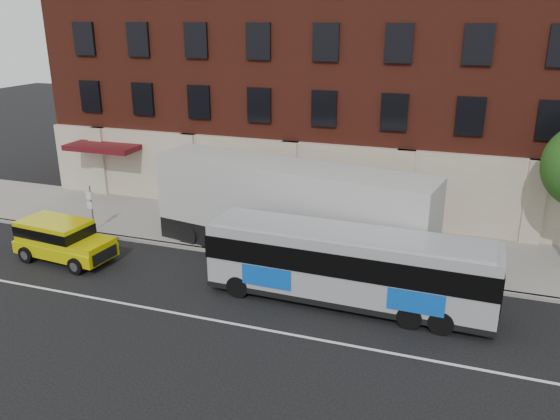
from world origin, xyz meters
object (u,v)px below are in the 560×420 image
(sign_pole, at_px, (91,207))
(shipping_container, at_px, (290,212))
(city_bus, at_px, (348,264))
(yellow_suv, at_px, (61,238))

(sign_pole, relative_size, shipping_container, 0.19)
(city_bus, height_order, shipping_container, shipping_container)
(yellow_suv, relative_size, shipping_container, 0.37)
(sign_pole, height_order, city_bus, city_bus)
(yellow_suv, xyz_separation_m, shipping_container, (9.50, 3.69, 1.08))
(city_bus, bearing_deg, yellow_suv, -179.08)
(sign_pole, bearing_deg, city_bus, -11.80)
(sign_pole, xyz_separation_m, city_bus, (13.55, -2.83, 0.17))
(sign_pole, height_order, yellow_suv, sign_pole)
(city_bus, relative_size, yellow_suv, 2.24)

